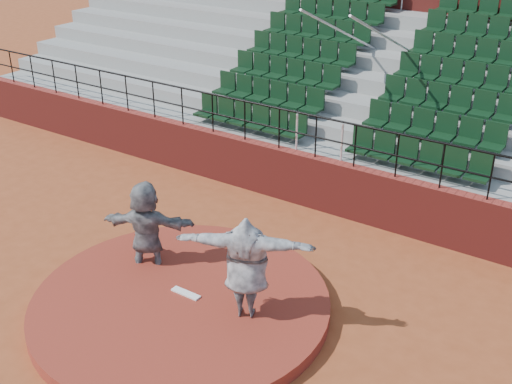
{
  "coord_description": "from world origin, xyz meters",
  "views": [
    {
      "loc": [
        6.55,
        -7.31,
        7.21
      ],
      "look_at": [
        0.0,
        2.5,
        1.4
      ],
      "focal_mm": 45.0,
      "sensor_mm": 36.0,
      "label": 1
    }
  ],
  "objects": [
    {
      "name": "press_box_facade",
      "position": [
        0.0,
        12.6,
        3.55
      ],
      "size": [
        24.0,
        3.0,
        7.1
      ],
      "primitive_type": "cube",
      "color": "maroon",
      "rests_on": "ground"
    },
    {
      "name": "pitcher",
      "position": [
        1.26,
        0.3,
        1.22
      ],
      "size": [
        2.43,
        1.55,
        1.93
      ],
      "primitive_type": "imported",
      "rotation": [
        0.0,
        0.0,
        3.56
      ],
      "color": "black",
      "rests_on": "pitchers_mound"
    },
    {
      "name": "seating_deck",
      "position": [
        0.0,
        8.65,
        1.44
      ],
      "size": [
        24.0,
        5.97,
        4.63
      ],
      "color": "gray",
      "rests_on": "ground"
    },
    {
      "name": "ground",
      "position": [
        0.0,
        0.0,
        0.0
      ],
      "size": [
        90.0,
        90.0,
        0.0
      ],
      "primitive_type": "plane",
      "color": "brown",
      "rests_on": "ground"
    },
    {
      "name": "pitching_rubber",
      "position": [
        0.0,
        0.15,
        0.27
      ],
      "size": [
        0.6,
        0.15,
        0.03
      ],
      "primitive_type": "cube",
      "color": "white",
      "rests_on": "pitchers_mound"
    },
    {
      "name": "boundary_wall",
      "position": [
        0.0,
        5.0,
        0.65
      ],
      "size": [
        24.0,
        0.3,
        1.3
      ],
      "primitive_type": "cube",
      "color": "maroon",
      "rests_on": "ground"
    },
    {
      "name": "wall_railing",
      "position": [
        0.0,
        5.0,
        2.03
      ],
      "size": [
        24.04,
        0.05,
        1.03
      ],
      "color": "black",
      "rests_on": "boundary_wall"
    },
    {
      "name": "fielder",
      "position": [
        -1.34,
        0.63,
        1.0
      ],
      "size": [
        1.92,
        1.33,
        1.99
      ],
      "primitive_type": "imported",
      "rotation": [
        0.0,
        0.0,
        3.59
      ],
      "color": "black",
      "rests_on": "ground"
    },
    {
      "name": "pitchers_mound",
      "position": [
        0.0,
        0.0,
        0.12
      ],
      "size": [
        5.5,
        5.5,
        0.25
      ],
      "primitive_type": "cylinder",
      "color": "maroon",
      "rests_on": "ground"
    }
  ]
}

